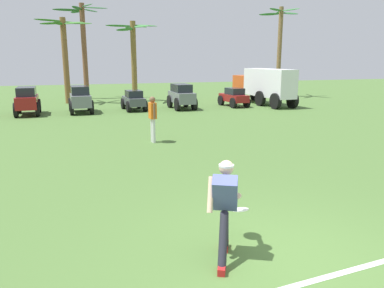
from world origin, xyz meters
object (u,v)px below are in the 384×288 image
object	(u,v)px
parked_car_slot_d	(134,100)
palm_tree_far_left	(65,51)
parked_car_slot_b	(27,100)
palm_tree_left_of_centre	(84,43)
frisbee_thrower	(225,205)
parked_car_slot_c	(80,99)
teammate_near_sideline	(153,115)
box_truck	(264,85)
palm_tree_far_right	(279,45)
frisbee_in_flight	(240,209)
parked_car_slot_e	(182,96)
parked_car_slot_f	(234,97)
palm_tree_right_of_centre	(134,54)

from	to	relation	value
parked_car_slot_d	palm_tree_far_left	size ratio (longest dim) A/B	0.43
parked_car_slot_b	palm_tree_left_of_centre	xyz separation A→B (m)	(3.13, 7.44, 3.10)
frisbee_thrower	parked_car_slot_c	bearing A→B (deg)	96.12
teammate_near_sideline	parked_car_slot_c	distance (m)	8.60
parked_car_slot_b	frisbee_thrower	bearing A→B (deg)	-74.93
box_truck	palm_tree_far_right	size ratio (longest dim) A/B	0.93
frisbee_in_flight	teammate_near_sideline	xyz separation A→B (m)	(0.06, 7.28, 0.47)
frisbee_thrower	palm_tree_far_right	size ratio (longest dim) A/B	0.22
parked_car_slot_e	parked_car_slot_b	bearing A→B (deg)	179.78
teammate_near_sideline	palm_tree_far_left	bearing A→B (deg)	102.70
parked_car_slot_e	palm_tree_left_of_centre	world-z (taller)	palm_tree_left_of_centre
parked_car_slot_b	parked_car_slot_f	size ratio (longest dim) A/B	1.05
parked_car_slot_c	parked_car_slot_f	size ratio (longest dim) A/B	1.05
frisbee_thrower	parked_car_slot_b	xyz separation A→B (m)	(-4.31, 16.01, -0.04)
box_truck	parked_car_slot_c	bearing A→B (deg)	-177.34
parked_car_slot_d	palm_tree_right_of_centre	xyz separation A→B (m)	(0.77, 4.63, 2.54)
parked_car_slot_f	box_truck	bearing A→B (deg)	10.28
frisbee_in_flight	parked_car_slot_b	xyz separation A→B (m)	(-4.76, 15.54, 0.27)
palm_tree_right_of_centre	parked_car_slot_c	bearing A→B (deg)	-127.07
parked_car_slot_d	frisbee_in_flight	bearing A→B (deg)	-92.42
parked_car_slot_c	palm_tree_left_of_centre	size ratio (longest dim) A/B	0.37
parked_car_slot_b	parked_car_slot_d	bearing A→B (deg)	1.89
parked_car_slot_b	parked_car_slot_e	bearing A→B (deg)	-0.22
parked_car_slot_f	palm_tree_right_of_centre	xyz separation A→B (m)	(-5.23, 4.65, 2.54)
frisbee_thrower	parked_car_slot_e	xyz separation A→B (m)	(3.80, 15.98, -0.04)
palm_tree_far_left	box_truck	bearing A→B (deg)	-19.89
palm_tree_far_left	palm_tree_right_of_centre	xyz separation A→B (m)	(4.31, 0.02, -0.14)
parked_car_slot_d	parked_car_slot_f	world-z (taller)	same
frisbee_thrower	palm_tree_left_of_centre	distance (m)	23.67
frisbee_in_flight	parked_car_slot_b	bearing A→B (deg)	107.02
parked_car_slot_c	parked_car_slot_d	bearing A→B (deg)	2.73
frisbee_thrower	box_truck	xyz separation A→B (m)	(9.28, 16.57, 0.45)
frisbee_in_flight	parked_car_slot_e	world-z (taller)	parked_car_slot_e
teammate_near_sideline	palm_tree_far_right	distance (m)	17.74
palm_tree_far_left	palm_tree_left_of_centre	bearing A→B (deg)	64.69
frisbee_thrower	teammate_near_sideline	xyz separation A→B (m)	(0.51, 7.75, 0.15)
frisbee_thrower	palm_tree_far_left	bearing A→B (deg)	96.66
parked_car_slot_f	palm_tree_far_right	world-z (taller)	palm_tree_far_right
palm_tree_far_left	parked_car_slot_f	bearing A→B (deg)	-25.90
frisbee_thrower	palm_tree_far_right	world-z (taller)	palm_tree_far_right
palm_tree_left_of_centre	teammate_near_sideline	bearing A→B (deg)	-83.86
frisbee_thrower	frisbee_in_flight	distance (m)	0.72
teammate_near_sideline	box_truck	distance (m)	12.43
parked_car_slot_f	parked_car_slot_d	bearing A→B (deg)	179.82
parked_car_slot_d	box_truck	bearing A→B (deg)	2.63
box_truck	palm_tree_far_left	distance (m)	12.61
box_truck	palm_tree_right_of_centre	world-z (taller)	palm_tree_right_of_centre
parked_car_slot_b	palm_tree_far_left	xyz separation A→B (m)	(1.88, 4.79, 2.50)
parked_car_slot_d	box_truck	world-z (taller)	box_truck
frisbee_thrower	palm_tree_left_of_centre	xyz separation A→B (m)	(-1.18, 23.45, 3.06)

